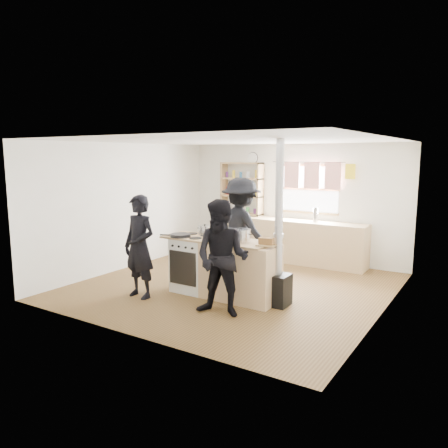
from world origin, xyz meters
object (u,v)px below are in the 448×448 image
(stockpot_stove, at_px, (205,230))
(person_near_right, at_px, (222,258))
(bread_board, at_px, (266,242))
(roast_tray, at_px, (222,237))
(person_near_left, at_px, (139,247))
(cooking_island, at_px, (224,268))
(flue_heater, at_px, (278,263))
(person_far, at_px, (241,230))
(thermos, at_px, (315,215))
(skillet_greens, at_px, (180,235))
(stockpot_counter, at_px, (241,235))

(stockpot_stove, relative_size, person_near_right, 0.13)
(bread_board, bearing_deg, roast_tray, 173.76)
(person_near_left, distance_m, person_near_right, 1.55)
(cooking_island, bearing_deg, flue_heater, 4.73)
(stockpot_stove, height_order, flue_heater, flue_heater)
(flue_heater, xyz_separation_m, person_far, (-1.13, 0.85, 0.28))
(thermos, distance_m, skillet_greens, 3.18)
(flue_heater, bearing_deg, person_near_left, -158.03)
(skillet_greens, relative_size, person_near_left, 0.27)
(flue_heater, bearing_deg, bread_board, -134.93)
(thermos, height_order, flue_heater, flue_heater)
(thermos, height_order, roast_tray, thermos)
(roast_tray, height_order, person_far, person_far)
(cooking_island, xyz_separation_m, skillet_greens, (-0.74, -0.17, 0.49))
(stockpot_counter, bearing_deg, bread_board, -7.67)
(thermos, distance_m, flue_heater, 2.76)
(thermos, height_order, person_near_right, person_near_right)
(person_near_left, xyz_separation_m, person_near_right, (1.55, 0.02, 0.00))
(thermos, xyz_separation_m, person_near_left, (-1.59, -3.51, -0.22))
(cooking_island, bearing_deg, roast_tray, 144.90)
(stockpot_counter, height_order, flue_heater, flue_heater)
(thermos, relative_size, cooking_island, 0.14)
(roast_tray, bearing_deg, person_near_left, -143.83)
(stockpot_stove, bearing_deg, bread_board, -11.44)
(bread_board, distance_m, person_far, 1.40)
(stockpot_counter, xyz_separation_m, person_near_left, (-1.43, -0.75, -0.21))
(bread_board, relative_size, flue_heater, 0.12)
(person_near_left, relative_size, person_far, 0.88)
(bread_board, height_order, person_near_right, person_near_right)
(cooking_island, bearing_deg, stockpot_stove, 158.01)
(stockpot_counter, height_order, person_near_right, person_near_right)
(stockpot_stove, distance_m, person_far, 0.78)
(cooking_island, height_order, roast_tray, roast_tray)
(skillet_greens, relative_size, person_far, 0.24)
(flue_heater, distance_m, person_far, 1.44)
(stockpot_stove, height_order, stockpot_counter, stockpot_counter)
(flue_heater, height_order, person_near_left, flue_heater)
(skillet_greens, relative_size, stockpot_counter, 1.47)
(stockpot_stove, distance_m, flue_heater, 1.48)
(roast_tray, height_order, stockpot_counter, stockpot_counter)
(stockpot_stove, xyz_separation_m, flue_heater, (1.43, -0.13, -0.36))
(thermos, bearing_deg, roast_tray, -100.94)
(roast_tray, xyz_separation_m, flue_heater, (0.97, 0.04, -0.32))
(roast_tray, xyz_separation_m, person_far, (-0.17, 0.89, -0.04))
(cooking_island, xyz_separation_m, bread_board, (0.79, -0.06, 0.51))
(skillet_greens, height_order, flue_heater, flue_heater)
(roast_tray, bearing_deg, person_far, 100.71)
(cooking_island, relative_size, person_far, 1.05)
(roast_tray, xyz_separation_m, stockpot_counter, (0.36, -0.03, 0.06))
(stockpot_stove, relative_size, flue_heater, 0.09)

